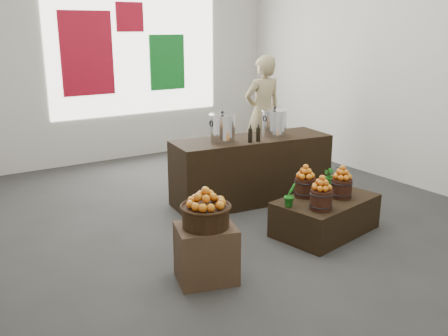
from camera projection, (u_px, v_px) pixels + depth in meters
ground at (231, 215)px, 6.44m from camera, size 7.00×7.00×0.00m
back_wall at (120, 47)px, 8.71m from camera, size 6.00×0.04×4.00m
back_opening at (136, 46)px, 8.85m from camera, size 3.20×0.02×2.40m
deco_red_left at (87, 54)px, 8.40m from camera, size 0.90×0.04×1.40m
deco_green_right at (167, 62)px, 9.24m from camera, size 0.70×0.04×1.00m
deco_red_upper at (130, 17)px, 8.65m from camera, size 0.50×0.04×0.50m
crate at (206, 253)px, 4.72m from camera, size 0.65×0.59×0.55m
wicker_basket at (206, 216)px, 4.62m from camera, size 0.44×0.44×0.20m
apples_in_basket at (206, 197)px, 4.56m from camera, size 0.34×0.34×0.18m
display_table at (325, 215)px, 5.85m from camera, size 1.32×0.95×0.42m
apple_bucket_front_left at (321, 200)px, 5.42m from camera, size 0.24×0.24×0.22m
apples_in_bucket_front_left at (322, 183)px, 5.36m from camera, size 0.18×0.18×0.16m
apple_bucket_front_right at (341, 188)px, 5.80m from camera, size 0.24×0.24×0.22m
apples_in_bucket_front_right at (342, 172)px, 5.75m from camera, size 0.18×0.18×0.16m
apple_bucket_rear at (305, 187)px, 5.84m from camera, size 0.24×0.24×0.22m
apples_in_bucket_rear at (306, 172)px, 5.78m from camera, size 0.18×0.18×0.16m
herb_garnish_right at (333, 175)px, 6.19m from camera, size 0.31×0.29×0.28m
herb_garnish_left at (290, 195)px, 5.51m from camera, size 0.17×0.15×0.26m
counter at (251, 170)px, 6.85m from camera, size 2.25×0.96×0.89m
stock_pot_left at (222, 129)px, 6.49m from camera, size 0.34×0.34×0.34m
stock_pot_center at (274, 124)px, 6.83m from camera, size 0.34×0.34×0.34m
oil_cruets at (260, 132)px, 6.51m from camera, size 0.16×0.08×0.25m
shopper at (263, 112)px, 8.38m from camera, size 0.72×0.50×1.89m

